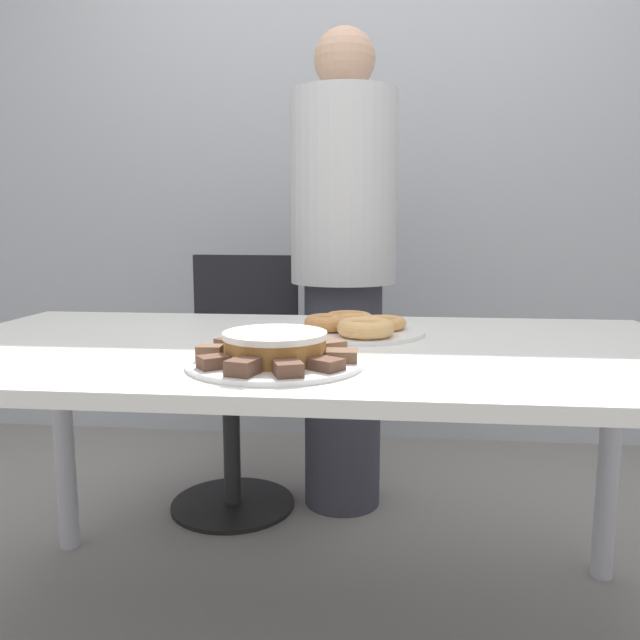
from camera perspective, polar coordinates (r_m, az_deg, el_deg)
name	(u,v)px	position (r m, az deg, el deg)	size (l,w,h in m)	color
wall_back	(349,158)	(2.92, 2.70, 14.55)	(8.00, 0.05, 2.60)	#B2B7BC
table	(307,379)	(1.41, -1.18, -5.44)	(1.72, 0.89, 0.74)	silver
person_standing	(343,265)	(2.16, 2.15, 5.01)	(0.36, 0.36, 1.64)	#383842
office_chair_left	(236,388)	(2.27, -7.72, -6.14)	(0.47, 0.47, 0.89)	black
plate_cake	(275,363)	(1.18, -4.11, -3.92)	(0.33, 0.33, 0.01)	white
plate_donuts	(354,332)	(1.52, 3.17, -1.07)	(0.34, 0.34, 0.01)	white
frosted_cake	(275,346)	(1.17, -4.12, -2.38)	(0.20, 0.20, 0.05)	#9E662D
lamington_0	(327,364)	(1.09, 0.60, -4.07)	(0.07, 0.07, 0.02)	brown
lamington_1	(342,356)	(1.16, 1.99, -3.27)	(0.06, 0.05, 0.02)	brown
lamington_2	(331,347)	(1.23, 1.00, -2.48)	(0.07, 0.06, 0.02)	brown
lamington_3	(302,343)	(1.28, -1.67, -2.14)	(0.05, 0.05, 0.02)	#513828
lamington_4	(265,341)	(1.29, -5.07, -1.95)	(0.06, 0.06, 0.03)	brown
lamington_5	(230,345)	(1.26, -8.19, -2.29)	(0.07, 0.07, 0.03)	#513828
lamington_6	(210,352)	(1.20, -10.04, -2.93)	(0.05, 0.04, 0.03)	brown
lamington_7	(213,362)	(1.12, -9.76, -3.80)	(0.06, 0.06, 0.02)	brown
lamington_8	(243,367)	(1.06, -7.07, -4.28)	(0.06, 0.06, 0.03)	brown
lamington_9	(288,369)	(1.05, -2.94, -4.45)	(0.06, 0.07, 0.02)	brown
donut_0	(355,323)	(1.52, 3.18, -0.25)	(0.12, 0.12, 0.03)	tan
donut_1	(383,323)	(1.53, 5.74, -0.27)	(0.12, 0.12, 0.03)	tan
donut_2	(349,319)	(1.58, 2.63, 0.09)	(0.12, 0.12, 0.03)	#C68447
donut_3	(327,323)	(1.50, 0.68, -0.25)	(0.11, 0.11, 0.04)	#C68447
donut_4	(366,328)	(1.43, 4.19, -0.72)	(0.13, 0.13, 0.04)	#E5AD66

